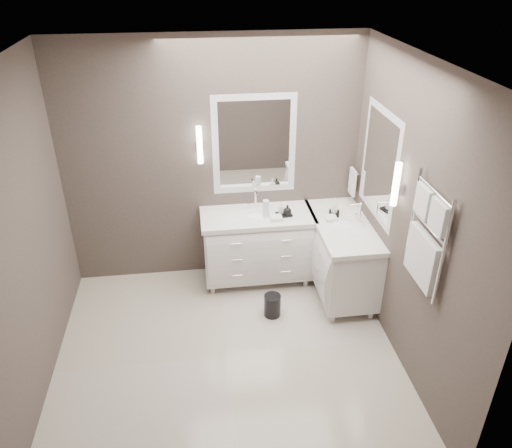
{
  "coord_description": "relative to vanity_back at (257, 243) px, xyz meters",
  "views": [
    {
      "loc": [
        -0.2,
        -3.52,
        3.41
      ],
      "look_at": [
        0.36,
        0.7,
        1.03
      ],
      "focal_mm": 35.0,
      "sensor_mm": 36.0,
      "label": 1
    }
  ],
  "objects": [
    {
      "name": "towel_ladder",
      "position": [
        1.1,
        -1.63,
        0.91
      ],
      "size": [
        0.06,
        0.58,
        0.9
      ],
      "color": "white",
      "rests_on": "wall_right"
    },
    {
      "name": "wall_right",
      "position": [
        1.15,
        -1.23,
        0.86
      ],
      "size": [
        0.01,
        3.0,
        2.7
      ],
      "primitive_type": "cube",
      "color": "#483E3A",
      "rests_on": "floor"
    },
    {
      "name": "wall_front",
      "position": [
        -0.45,
        -2.73,
        0.86
      ],
      "size": [
        3.2,
        0.01,
        2.7
      ],
      "primitive_type": "cube",
      "color": "#483E3A",
      "rests_on": "floor"
    },
    {
      "name": "wall_left",
      "position": [
        -2.06,
        -1.23,
        0.86
      ],
      "size": [
        0.01,
        3.0,
        2.7
      ],
      "primitive_type": "cube",
      "color": "#483E3A",
      "rests_on": "floor"
    },
    {
      "name": "soap_bottle_b",
      "position": [
        0.31,
        -0.09,
        0.45
      ],
      "size": [
        0.11,
        0.11,
        0.11
      ],
      "primitive_type": "imported",
      "rotation": [
        0.0,
        0.0,
        -0.3
      ],
      "color": "black",
      "rests_on": "amenity_tray_back"
    },
    {
      "name": "mirror_right",
      "position": [
        1.14,
        -0.43,
        1.06
      ],
      "size": [
        0.02,
        0.9,
        1.1
      ],
      "color": "white",
      "rests_on": "wall_right"
    },
    {
      "name": "water_bottle",
      "position": [
        0.08,
        -0.06,
        0.46
      ],
      "size": [
        0.07,
        0.07,
        0.19
      ],
      "primitive_type": "cylinder",
      "rotation": [
        0.0,
        0.0,
        0.0
      ],
      "color": "silver",
      "rests_on": "vanity_back"
    },
    {
      "name": "floor",
      "position": [
        -0.45,
        -1.23,
        -0.49
      ],
      "size": [
        3.2,
        3.0,
        0.01
      ],
      "primitive_type": "cube",
      "color": "beige",
      "rests_on": "ground"
    },
    {
      "name": "sconce_back",
      "position": [
        -0.58,
        0.2,
        1.11
      ],
      "size": [
        0.06,
        0.06,
        0.4
      ],
      "color": "white",
      "rests_on": "wall_back"
    },
    {
      "name": "waste_bin",
      "position": [
        0.07,
        -0.67,
        -0.36
      ],
      "size": [
        0.18,
        0.18,
        0.25
      ],
      "primitive_type": "cylinder",
      "rotation": [
        0.0,
        0.0,
        0.05
      ],
      "color": "black",
      "rests_on": "floor"
    },
    {
      "name": "sconce_right",
      "position": [
        1.08,
        -1.01,
        1.11
      ],
      "size": [
        0.06,
        0.06,
        0.4
      ],
      "color": "white",
      "rests_on": "wall_right"
    },
    {
      "name": "ceiling",
      "position": [
        -0.45,
        -1.23,
        2.22
      ],
      "size": [
        3.2,
        3.0,
        0.01
      ],
      "primitive_type": "cube",
      "color": "white",
      "rests_on": "wall_back"
    },
    {
      "name": "vanity_back",
      "position": [
        0.0,
        0.0,
        0.0
      ],
      "size": [
        1.24,
        0.59,
        0.97
      ],
      "color": "white",
      "rests_on": "floor"
    },
    {
      "name": "mirror_back",
      "position": [
        -0.0,
        0.26,
        1.06
      ],
      "size": [
        0.9,
        0.02,
        1.1
      ],
      "color": "white",
      "rests_on": "wall_back"
    },
    {
      "name": "vanity_right",
      "position": [
        0.88,
        -0.33,
        0.0
      ],
      "size": [
        0.59,
        1.24,
        0.97
      ],
      "color": "white",
      "rests_on": "floor"
    },
    {
      "name": "soap_bottle_a",
      "position": [
        0.25,
        -0.04,
        0.45
      ],
      "size": [
        0.06,
        0.06,
        0.13
      ],
      "primitive_type": "imported",
      "rotation": [
        0.0,
        0.0,
        -0.02
      ],
      "color": "white",
      "rests_on": "amenity_tray_back"
    },
    {
      "name": "towel_bar_corner",
      "position": [
        1.09,
        0.13,
        0.63
      ],
      "size": [
        0.03,
        0.22,
        0.3
      ],
      "color": "white",
      "rests_on": "wall_right"
    },
    {
      "name": "amenity_tray_right",
      "position": [
        0.83,
        -0.11,
        0.38
      ],
      "size": [
        0.15,
        0.17,
        0.02
      ],
      "primitive_type": "cube",
      "rotation": [
        0.0,
        0.0,
        -0.31
      ],
      "color": "black",
      "rests_on": "vanity_right"
    },
    {
      "name": "wall_back",
      "position": [
        -0.45,
        0.28,
        0.86
      ],
      "size": [
        3.2,
        0.01,
        2.7
      ],
      "primitive_type": "cube",
      "color": "#483E3A",
      "rests_on": "floor"
    },
    {
      "name": "amenity_tray_back",
      "position": [
        0.28,
        -0.06,
        0.38
      ],
      "size": [
        0.18,
        0.14,
        0.02
      ],
      "primitive_type": "cube",
      "rotation": [
        0.0,
        0.0,
        0.15
      ],
      "color": "black",
      "rests_on": "vanity_back"
    },
    {
      "name": "soap_bottle_c",
      "position": [
        0.83,
        -0.11,
        0.47
      ],
      "size": [
        0.07,
        0.07,
        0.17
      ],
      "primitive_type": "imported",
      "rotation": [
        0.0,
        0.0,
        -0.05
      ],
      "color": "white",
      "rests_on": "amenity_tray_right"
    }
  ]
}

